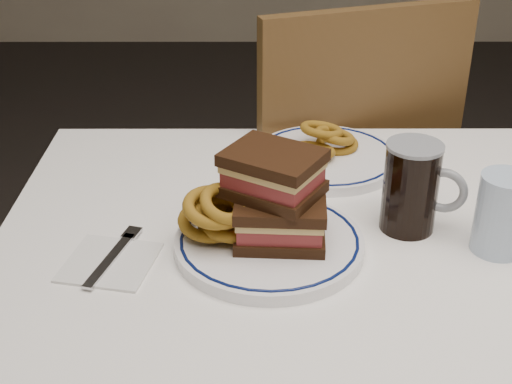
{
  "coord_description": "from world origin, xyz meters",
  "views": [
    {
      "loc": [
        -0.25,
        -0.86,
        1.31
      ],
      "look_at": [
        -0.24,
        0.02,
        0.83
      ],
      "focal_mm": 50.0,
      "sensor_mm": 36.0,
      "label": 1
    }
  ],
  "objects_px": {
    "main_plate": "(269,243)",
    "reuben_sandwich": "(277,197)",
    "chair_far": "(333,186)",
    "far_plate": "(326,157)",
    "beer_mug": "(413,187)"
  },
  "relations": [
    {
      "from": "reuben_sandwich",
      "to": "beer_mug",
      "type": "bearing_deg",
      "value": 14.78
    },
    {
      "from": "chair_far",
      "to": "main_plate",
      "type": "distance_m",
      "value": 0.66
    },
    {
      "from": "reuben_sandwich",
      "to": "chair_far",
      "type": "bearing_deg",
      "value": 75.72
    },
    {
      "from": "main_plate",
      "to": "beer_mug",
      "type": "height_order",
      "value": "beer_mug"
    },
    {
      "from": "main_plate",
      "to": "far_plate",
      "type": "xyz_separation_m",
      "value": [
        0.11,
        0.28,
        -0.0
      ]
    },
    {
      "from": "main_plate",
      "to": "reuben_sandwich",
      "type": "height_order",
      "value": "reuben_sandwich"
    },
    {
      "from": "chair_far",
      "to": "far_plate",
      "type": "bearing_deg",
      "value": -99.89
    },
    {
      "from": "beer_mug",
      "to": "far_plate",
      "type": "bearing_deg",
      "value": 115.46
    },
    {
      "from": "main_plate",
      "to": "reuben_sandwich",
      "type": "xyz_separation_m",
      "value": [
        0.01,
        0.01,
        0.07
      ]
    },
    {
      "from": "beer_mug",
      "to": "far_plate",
      "type": "xyz_separation_m",
      "value": [
        -0.11,
        0.22,
        -0.06
      ]
    },
    {
      "from": "chair_far",
      "to": "main_plate",
      "type": "xyz_separation_m",
      "value": [
        -0.16,
        -0.6,
        0.23
      ]
    },
    {
      "from": "main_plate",
      "to": "beer_mug",
      "type": "distance_m",
      "value": 0.23
    },
    {
      "from": "main_plate",
      "to": "far_plate",
      "type": "relative_size",
      "value": 1.05
    },
    {
      "from": "main_plate",
      "to": "reuben_sandwich",
      "type": "relative_size",
      "value": 1.7
    },
    {
      "from": "chair_far",
      "to": "beer_mug",
      "type": "bearing_deg",
      "value": -84.73
    }
  ]
}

